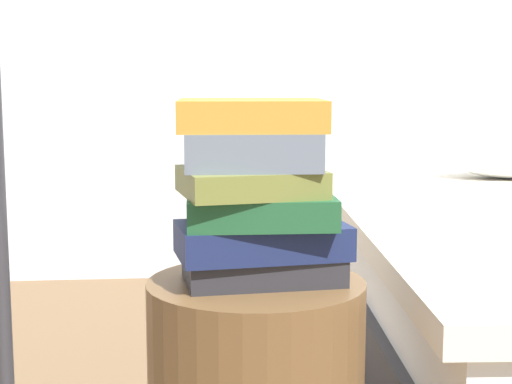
% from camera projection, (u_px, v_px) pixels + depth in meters
% --- Properties ---
extents(book_charcoal, '(0.28, 0.18, 0.05)m').
position_uv_depth(book_charcoal, '(263.00, 269.00, 1.38)').
color(book_charcoal, '#28282D').
rests_on(book_charcoal, side_table).
extents(book_navy, '(0.31, 0.20, 0.06)m').
position_uv_depth(book_navy, '(262.00, 240.00, 1.37)').
color(book_navy, '#19234C').
rests_on(book_navy, book_charcoal).
extents(book_forest, '(0.25, 0.19, 0.05)m').
position_uv_depth(book_forest, '(260.00, 209.00, 1.36)').
color(book_forest, '#1E512D').
rests_on(book_forest, book_navy).
extents(book_olive, '(0.26, 0.23, 0.04)m').
position_uv_depth(book_olive, '(250.00, 182.00, 1.35)').
color(book_olive, olive).
rests_on(book_olive, book_forest).
extents(book_slate, '(0.23, 0.22, 0.06)m').
position_uv_depth(book_slate, '(252.00, 149.00, 1.36)').
color(book_slate, slate).
rests_on(book_slate, book_olive).
extents(book_ochre, '(0.25, 0.22, 0.05)m').
position_uv_depth(book_ochre, '(251.00, 115.00, 1.35)').
color(book_ochre, '#B7842D').
rests_on(book_ochre, book_slate).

